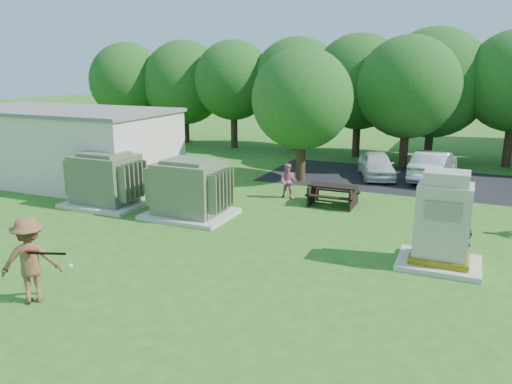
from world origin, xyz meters
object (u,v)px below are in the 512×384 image
at_px(generator_cabinet, 442,225).
at_px(car_white, 376,165).
at_px(batter, 31,260).
at_px(car_silver_a, 433,166).
at_px(transformer_right, 189,190).
at_px(person_at_picnic, 288,181).
at_px(person_by_generator, 459,232).
at_px(picnic_table, 333,193).
at_px(transformer_left, 106,180).

distance_m(generator_cabinet, car_white, 10.88).
bearing_deg(batter, car_silver_a, -150.66).
bearing_deg(transformer_right, car_silver_a, 51.60).
distance_m(generator_cabinet, batter, 10.29).
bearing_deg(generator_cabinet, car_white, 109.25).
distance_m(batter, person_at_picnic, 11.07).
bearing_deg(transformer_right, person_by_generator, -6.11).
xyz_separation_m(generator_cabinet, car_white, (-3.58, 10.26, -0.52)).
xyz_separation_m(transformer_right, car_white, (4.95, 9.03, -0.35)).
xyz_separation_m(generator_cabinet, person_at_picnic, (-6.13, 4.91, -0.43)).
relative_size(generator_cabinet, car_white, 0.72).
distance_m(transformer_right, batter, 7.15).
distance_m(transformer_right, car_white, 10.30).
relative_size(picnic_table, car_silver_a, 0.43).
relative_size(generator_cabinet, picnic_table, 1.42).
relative_size(batter, car_silver_a, 0.47).
distance_m(batter, car_white, 16.89).
distance_m(generator_cabinet, picnic_table, 6.33).
height_order(person_at_picnic, car_white, person_at_picnic).
xyz_separation_m(person_by_generator, car_silver_a, (-1.47, 10.42, -0.22)).
xyz_separation_m(batter, car_white, (4.83, 16.18, -0.38)).
bearing_deg(person_at_picnic, generator_cabinet, -42.16).
distance_m(car_white, car_silver_a, 2.59).
xyz_separation_m(transformer_right, person_at_picnic, (2.40, 3.68, -0.25)).
distance_m(transformer_right, car_silver_a, 12.07).
bearing_deg(picnic_table, person_by_generator, -43.49).
relative_size(transformer_right, picnic_table, 1.62).
xyz_separation_m(generator_cabinet, person_by_generator, (0.44, 0.27, -0.22)).
height_order(generator_cabinet, picnic_table, generator_cabinet).
bearing_deg(person_at_picnic, transformer_left, -152.40).
relative_size(batter, person_by_generator, 1.09).
relative_size(transformer_left, generator_cabinet, 1.15).
height_order(generator_cabinet, person_by_generator, generator_cabinet).
relative_size(picnic_table, batter, 0.92).
bearing_deg(transformer_right, person_at_picnic, 56.88).
distance_m(picnic_table, person_by_generator, 6.42).
height_order(picnic_table, car_silver_a, car_silver_a).
height_order(person_at_picnic, car_silver_a, person_at_picnic).
distance_m(transformer_left, generator_cabinet, 12.29).
distance_m(generator_cabinet, person_at_picnic, 7.87).
bearing_deg(car_white, batter, -125.39).
bearing_deg(car_silver_a, person_by_generator, 104.50).
bearing_deg(person_by_generator, car_white, -47.22).
bearing_deg(transformer_right, car_white, 61.28).
distance_m(transformer_left, person_at_picnic, 7.13).
relative_size(picnic_table, car_white, 0.51).
bearing_deg(person_at_picnic, car_white, 61.05).
xyz_separation_m(person_by_generator, car_white, (-4.02, 9.99, -0.30)).
distance_m(transformer_left, batter, 8.11).
distance_m(generator_cabinet, person_by_generator, 0.56).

